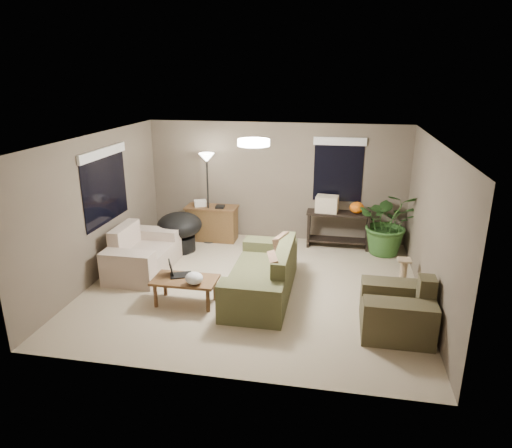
% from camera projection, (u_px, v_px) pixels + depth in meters
% --- Properties ---
extents(room_shell, '(5.50, 5.50, 5.50)m').
position_uv_depth(room_shell, '(254.00, 216.00, 7.40)').
color(room_shell, '#C3B291').
rests_on(room_shell, ground).
extents(main_sofa, '(0.95, 2.20, 0.85)m').
position_uv_depth(main_sofa, '(264.00, 277.00, 7.43)').
color(main_sofa, '#444529').
rests_on(main_sofa, ground).
extents(throw_pillows, '(0.35, 1.40, 0.47)m').
position_uv_depth(throw_pillows, '(280.00, 258.00, 7.28)').
color(throw_pillows, '#8C7251').
rests_on(throw_pillows, main_sofa).
extents(loveseat, '(0.90, 1.60, 0.85)m').
position_uv_depth(loveseat, '(142.00, 255.00, 8.31)').
color(loveseat, beige).
rests_on(loveseat, ground).
extents(armchair, '(0.95, 1.00, 0.85)m').
position_uv_depth(armchair, '(397.00, 312.00, 6.35)').
color(armchair, '#4E472F').
rests_on(armchair, ground).
extents(coffee_table, '(1.00, 0.55, 0.42)m').
position_uv_depth(coffee_table, '(185.00, 282.00, 7.10)').
color(coffee_table, brown).
rests_on(coffee_table, ground).
extents(laptop, '(0.43, 0.34, 0.24)m').
position_uv_depth(laptop, '(177.00, 272.00, 7.18)').
color(laptop, black).
rests_on(laptop, coffee_table).
extents(plastic_bag, '(0.32, 0.29, 0.19)m').
position_uv_depth(plastic_bag, '(194.00, 278.00, 6.87)').
color(plastic_bag, white).
rests_on(plastic_bag, coffee_table).
extents(desk, '(1.10, 0.50, 0.75)m').
position_uv_depth(desk, '(212.00, 223.00, 9.85)').
color(desk, brown).
rests_on(desk, ground).
extents(desk_papers, '(0.71, 0.31, 0.12)m').
position_uv_depth(desk_papers, '(204.00, 204.00, 9.73)').
color(desk_papers, silver).
rests_on(desk_papers, desk).
extents(console_table, '(1.30, 0.40, 0.75)m').
position_uv_depth(console_table, '(338.00, 227.00, 9.42)').
color(console_table, black).
rests_on(console_table, ground).
extents(pumpkin, '(0.38, 0.38, 0.24)m').
position_uv_depth(pumpkin, '(357.00, 208.00, 9.22)').
color(pumpkin, orange).
rests_on(pumpkin, console_table).
extents(cardboard_box, '(0.47, 0.37, 0.33)m').
position_uv_depth(cardboard_box, '(327.00, 204.00, 9.31)').
color(cardboard_box, beige).
rests_on(cardboard_box, console_table).
extents(papasan_chair, '(1.16, 1.16, 0.80)m').
position_uv_depth(papasan_chair, '(180.00, 229.00, 9.21)').
color(papasan_chair, black).
rests_on(papasan_chair, ground).
extents(floor_lamp, '(0.32, 0.32, 1.91)m').
position_uv_depth(floor_lamp, '(207.00, 168.00, 9.35)').
color(floor_lamp, black).
rests_on(floor_lamp, ground).
extents(ceiling_fixture, '(0.50, 0.50, 0.10)m').
position_uv_depth(ceiling_fixture, '(254.00, 143.00, 7.02)').
color(ceiling_fixture, white).
rests_on(ceiling_fixture, room_shell).
extents(houseplant, '(1.18, 1.31, 1.02)m').
position_uv_depth(houseplant, '(388.00, 229.00, 9.03)').
color(houseplant, '#2D5923').
rests_on(houseplant, ground).
extents(cat_scratching_post, '(0.32, 0.32, 0.50)m').
position_uv_depth(cat_scratching_post, '(403.00, 275.00, 7.71)').
color(cat_scratching_post, tan).
rests_on(cat_scratching_post, ground).
extents(window_left, '(0.05, 1.56, 1.33)m').
position_uv_depth(window_left, '(104.00, 174.00, 7.99)').
color(window_left, black).
rests_on(window_left, room_shell).
extents(window_back, '(1.06, 0.05, 1.33)m').
position_uv_depth(window_back, '(339.00, 159.00, 9.31)').
color(window_back, black).
rests_on(window_back, room_shell).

